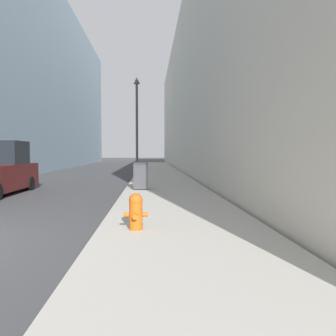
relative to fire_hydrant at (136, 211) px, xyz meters
The scene contains 5 objects.
sidewalk_right 17.06m from the fire_hydrant, 86.54° to the left, with size 3.71×60.00×0.14m.
building_right_stone 27.42m from the fire_hydrant, 70.25° to the left, with size 12.00×60.00×14.54m.
fire_hydrant is the anchor object (origin of this frame).
trash_bin 7.59m from the fire_hydrant, 90.90° to the left, with size 0.62×0.72×1.17m.
lamppost 12.47m from the fire_hydrant, 92.15° to the left, with size 0.37×0.37×5.90m.
Camera 1 is at (4.52, -5.83, 1.76)m, focal length 35.00 mm.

